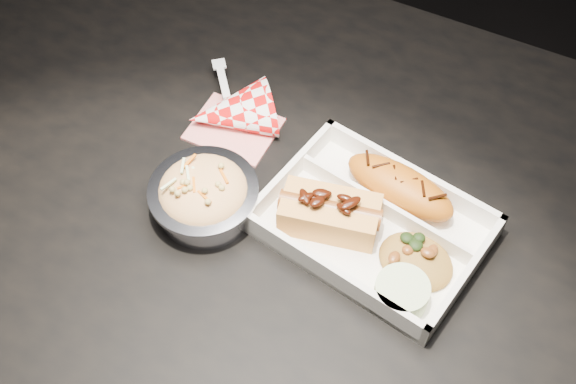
{
  "coord_description": "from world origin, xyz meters",
  "views": [
    {
      "loc": [
        0.21,
        -0.46,
        1.47
      ],
      "look_at": [
        -0.01,
        -0.03,
        0.81
      ],
      "focal_mm": 45.0,
      "sensor_mm": 36.0,
      "label": 1
    }
  ],
  "objects_px": {
    "dining_table": "(309,243)",
    "food_tray": "(373,227)",
    "foil_coleslaw_cup": "(204,195)",
    "hotdog": "(330,212)",
    "fried_pastry": "(400,187)",
    "napkin_fork": "(230,114)"
  },
  "relations": [
    {
      "from": "dining_table",
      "to": "hotdog",
      "type": "distance_m",
      "value": 0.13
    },
    {
      "from": "foil_coleslaw_cup",
      "to": "hotdog",
      "type": "bearing_deg",
      "value": 17.38
    },
    {
      "from": "foil_coleslaw_cup",
      "to": "napkin_fork",
      "type": "bearing_deg",
      "value": 107.67
    },
    {
      "from": "hotdog",
      "to": "foil_coleslaw_cup",
      "type": "bearing_deg",
      "value": -175.66
    },
    {
      "from": "food_tray",
      "to": "foil_coleslaw_cup",
      "type": "bearing_deg",
      "value": -152.17
    },
    {
      "from": "hotdog",
      "to": "napkin_fork",
      "type": "distance_m",
      "value": 0.21
    },
    {
      "from": "dining_table",
      "to": "napkin_fork",
      "type": "xyz_separation_m",
      "value": [
        -0.15,
        0.07,
        0.11
      ]
    },
    {
      "from": "hotdog",
      "to": "foil_coleslaw_cup",
      "type": "relative_size",
      "value": 0.95
    },
    {
      "from": "food_tray",
      "to": "napkin_fork",
      "type": "xyz_separation_m",
      "value": [
        -0.24,
        0.07,
        0.01
      ]
    },
    {
      "from": "food_tray",
      "to": "napkin_fork",
      "type": "relative_size",
      "value": 1.78
    },
    {
      "from": "fried_pastry",
      "to": "foil_coleslaw_cup",
      "type": "distance_m",
      "value": 0.23
    },
    {
      "from": "dining_table",
      "to": "hotdog",
      "type": "xyz_separation_m",
      "value": [
        0.03,
        -0.02,
        0.12
      ]
    },
    {
      "from": "food_tray",
      "to": "foil_coleslaw_cup",
      "type": "xyz_separation_m",
      "value": [
        -0.19,
        -0.06,
        0.02
      ]
    },
    {
      "from": "fried_pastry",
      "to": "food_tray",
      "type": "bearing_deg",
      "value": -99.44
    },
    {
      "from": "fried_pastry",
      "to": "napkin_fork",
      "type": "height_order",
      "value": "napkin_fork"
    },
    {
      "from": "fried_pastry",
      "to": "foil_coleslaw_cup",
      "type": "bearing_deg",
      "value": -149.54
    },
    {
      "from": "dining_table",
      "to": "food_tray",
      "type": "distance_m",
      "value": 0.13
    },
    {
      "from": "foil_coleslaw_cup",
      "to": "dining_table",
      "type": "bearing_deg",
      "value": 31.05
    },
    {
      "from": "dining_table",
      "to": "food_tray",
      "type": "relative_size",
      "value": 4.35
    },
    {
      "from": "dining_table",
      "to": "foil_coleslaw_cup",
      "type": "bearing_deg",
      "value": -148.95
    },
    {
      "from": "food_tray",
      "to": "fried_pastry",
      "type": "xyz_separation_m",
      "value": [
        0.01,
        0.05,
        0.02
      ]
    },
    {
      "from": "hotdog",
      "to": "fried_pastry",
      "type": "bearing_deg",
      "value": 38.77
    }
  ]
}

